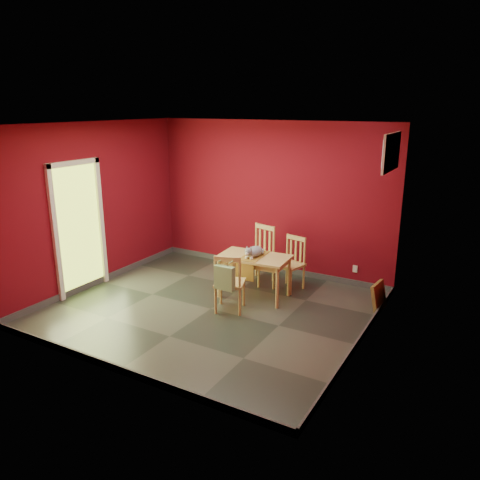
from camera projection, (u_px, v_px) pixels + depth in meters
The scene contains 13 objects.
ground at pixel (211, 309), 7.02m from camera, with size 4.50×4.50×0.00m, color #2D342D.
room_shell at pixel (211, 306), 7.01m from camera, with size 4.50×4.50×4.50m.
doorway at pixel (78, 224), 7.43m from camera, with size 0.06×1.01×2.13m.
window at pixel (391, 152), 6.15m from camera, with size 0.05×0.90×0.50m.
outlet_plate at pixel (355, 269), 7.84m from camera, with size 0.08×0.01×0.12m, color silver.
dining_table at pixel (254, 261), 7.31m from camera, with size 1.14×0.72×0.68m.
table_runner at pixel (251, 261), 7.22m from camera, with size 0.34×0.64×0.31m.
chair_far_left at pixel (259, 253), 8.01m from camera, with size 0.54×0.54×0.98m.
chair_far_right at pixel (291, 263), 7.69m from camera, with size 0.50×0.50×0.88m.
chair_near at pixel (229, 282), 6.83m from camera, with size 0.53×0.53×0.89m.
tote_bag at pixel (224, 278), 6.60m from camera, with size 0.30×0.18×0.42m.
cat at pixel (254, 250), 7.24m from camera, with size 0.23×0.44×0.22m, color slate, non-canonical shape.
picture_frame at pixel (379, 297), 6.93m from camera, with size 0.18×0.43×0.42m.
Camera 1 is at (3.57, -5.39, 2.96)m, focal length 35.00 mm.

